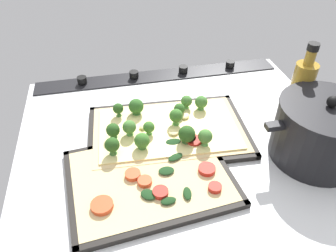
% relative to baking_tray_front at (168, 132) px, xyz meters
% --- Properties ---
extents(ground_plane, '(0.78, 0.69, 0.03)m').
position_rel_baking_tray_front_xyz_m(ground_plane, '(-0.03, 0.03, -0.02)').
color(ground_plane, silver).
extents(stove_control_panel, '(0.75, 0.07, 0.03)m').
position_rel_baking_tray_front_xyz_m(stove_control_panel, '(-0.03, -0.28, 0.00)').
color(stove_control_panel, black).
rests_on(stove_control_panel, ground_plane).
extents(baking_tray_front, '(0.40, 0.27, 0.01)m').
position_rel_baking_tray_front_xyz_m(baking_tray_front, '(0.00, 0.00, 0.00)').
color(baking_tray_front, black).
rests_on(baking_tray_front, ground_plane).
extents(broccoli_pizza, '(0.37, 0.24, 0.06)m').
position_rel_baking_tray_front_xyz_m(broccoli_pizza, '(0.01, 0.00, 0.02)').
color(broccoli_pizza, '#D3B77F').
rests_on(broccoli_pizza, baking_tray_front).
extents(baking_tray_back, '(0.36, 0.29, 0.01)m').
position_rel_baking_tray_front_xyz_m(baking_tray_back, '(0.07, 0.14, 0.00)').
color(baking_tray_back, black).
rests_on(baking_tray_back, ground_plane).
extents(veggie_pizza_back, '(0.33, 0.26, 0.02)m').
position_rel_baking_tray_front_xyz_m(veggie_pizza_back, '(0.06, 0.14, 0.01)').
color(veggie_pizza_back, '#D1B97E').
rests_on(veggie_pizza_back, baking_tray_back).
extents(cooking_pot, '(0.27, 0.20, 0.16)m').
position_rel_baking_tray_front_xyz_m(cooking_pot, '(-0.31, 0.14, 0.06)').
color(cooking_pot, black).
rests_on(cooking_pot, ground_plane).
extents(oil_bottle, '(0.05, 0.05, 0.22)m').
position_rel_baking_tray_front_xyz_m(oil_bottle, '(-0.32, 0.02, 0.09)').
color(oil_bottle, olive).
rests_on(oil_bottle, ground_plane).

